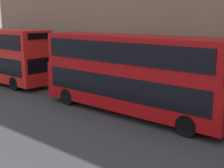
{
  "coord_description": "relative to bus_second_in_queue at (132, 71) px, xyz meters",
  "views": [
    {
      "loc": [
        -11.5,
        9.07,
        5.18
      ],
      "look_at": [
        0.48,
        19.34,
        1.76
      ],
      "focal_mm": 50.0,
      "sensor_mm": 36.0,
      "label": 1
    }
  ],
  "objects": [
    {
      "name": "pedestrian",
      "position": [
        2.98,
        15.91,
        -1.56
      ],
      "size": [
        0.36,
        0.36,
        1.67
      ],
      "color": "maroon",
      "rests_on": "ground"
    },
    {
      "name": "bus_second_in_queue",
      "position": [
        0.0,
        0.0,
        0.0
      ],
      "size": [
        2.59,
        11.02,
        4.22
      ],
      "color": "#B20C0F",
      "rests_on": "ground"
    }
  ]
}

